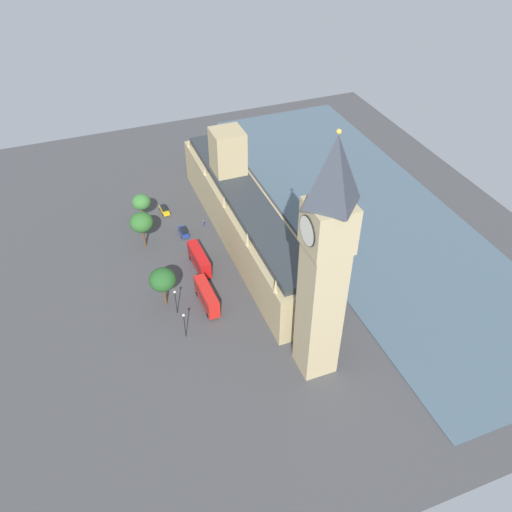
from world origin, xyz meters
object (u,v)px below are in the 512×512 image
parliament_building (244,214)px  pedestrian_midblock (204,223)px  car_blue_trailing (184,232)px  double_decker_bus_kerbside (207,296)px  plane_tree_leading (141,202)px  double_decker_bus_far_end (199,259)px  street_lamp_near_tower (184,321)px  car_yellow_cab_by_river_gate (164,210)px  street_lamp_under_trees (175,298)px  clock_tower (325,263)px  plane_tree_corner (163,280)px  plane_tree_opposite_hall (141,222)px

parliament_building → pedestrian_midblock: 13.79m
car_blue_trailing → double_decker_bus_kerbside: size_ratio=0.45×
double_decker_bus_kerbside → plane_tree_leading: bearing=-81.8°
double_decker_bus_far_end → double_decker_bus_kerbside: 12.99m
double_decker_bus_kerbside → street_lamp_near_tower: street_lamp_near_tower is taller
car_yellow_cab_by_river_gate → street_lamp_under_trees: bearing=77.5°
clock_tower → car_yellow_cab_by_river_gate: clock_tower is taller
car_yellow_cab_by_river_gate → pedestrian_midblock: car_yellow_cab_by_river_gate is taller
car_yellow_cab_by_river_gate → plane_tree_leading: bearing=18.9°
parliament_building → street_lamp_under_trees: (23.06, 20.25, -2.79)m
pedestrian_midblock → car_blue_trailing: bearing=119.5°
plane_tree_corner → double_decker_bus_far_end: bearing=-139.0°
parliament_building → plane_tree_leading: bearing=-35.5°
parliament_building → plane_tree_leading: parliament_building is taller
car_yellow_cab_by_river_gate → double_decker_bus_far_end: double_decker_bus_far_end is taller
parliament_building → street_lamp_near_tower: size_ratio=10.86×
parliament_building → plane_tree_corner: (24.69, 16.52, -0.19)m
car_blue_trailing → double_decker_bus_kerbside: double_decker_bus_kerbside is taller
car_blue_trailing → street_lamp_near_tower: size_ratio=0.74×
parliament_building → plane_tree_opposite_hall: (24.65, -5.74, 0.00)m
parliament_building → plane_tree_opposite_hall: 25.31m
car_yellow_cab_by_river_gate → street_lamp_under_trees: 39.59m
street_lamp_under_trees → car_blue_trailing: bearing=-108.0°
double_decker_bus_far_end → double_decker_bus_kerbside: (2.01, 12.84, 0.00)m
plane_tree_leading → street_lamp_under_trees: bearing=89.4°
pedestrian_midblock → plane_tree_corner: bearing=159.5°
plane_tree_opposite_hall → street_lamp_under_trees: 26.19m
parliament_building → car_yellow_cab_by_river_gate: 25.76m
car_blue_trailing → street_lamp_under_trees: street_lamp_under_trees is taller
plane_tree_leading → plane_tree_corner: size_ratio=0.88×
plane_tree_leading → plane_tree_opposite_hall: 10.66m
double_decker_bus_far_end → street_lamp_near_tower: size_ratio=1.63×
car_yellow_cab_by_river_gate → street_lamp_near_tower: (6.48, 46.10, 3.64)m
parliament_building → pedestrian_midblock: bearing=-46.8°
car_blue_trailing → street_lamp_under_trees: size_ratio=0.72×
pedestrian_midblock → plane_tree_opposite_hall: bearing=113.1°
double_decker_bus_kerbside → street_lamp_under_trees: size_ratio=1.60×
plane_tree_leading → clock_tower: bearing=109.7°
car_blue_trailing → double_decker_bus_far_end: bearing=-88.8°
car_yellow_cab_by_river_gate → plane_tree_leading: size_ratio=0.57×
street_lamp_under_trees → parliament_building: bearing=-138.7°
parliament_building → double_decker_bus_far_end: 16.59m
plane_tree_opposite_hall → plane_tree_corner: 22.27m
plane_tree_opposite_hall → street_lamp_under_trees: bearing=93.5°
car_blue_trailing → street_lamp_under_trees: bearing=-107.2°
street_lamp_near_tower → car_yellow_cab_by_river_gate: bearing=-98.0°
car_blue_trailing → car_yellow_cab_by_river_gate: bearing=102.2°
double_decker_bus_far_end → plane_tree_leading: plane_tree_leading is taller
parliament_building → double_decker_bus_kerbside: parliament_building is taller
double_decker_bus_far_end → pedestrian_midblock: double_decker_bus_far_end is taller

